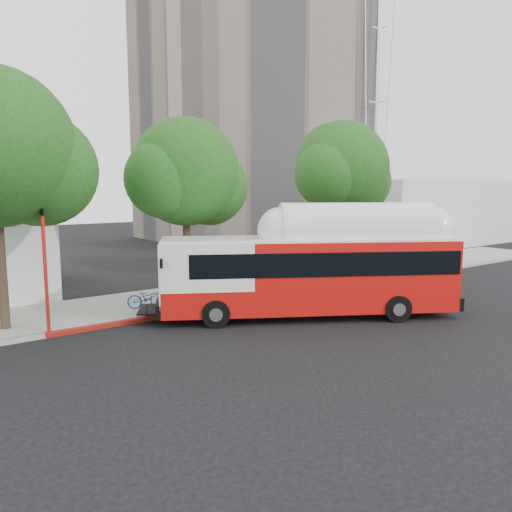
# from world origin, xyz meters

# --- Properties ---
(ground) EXTENTS (120.00, 120.00, 0.00)m
(ground) POSITION_xyz_m (0.00, 0.00, 0.00)
(ground) COLOR black
(ground) RESTS_ON ground
(sidewalk) EXTENTS (60.00, 5.00, 0.15)m
(sidewalk) POSITION_xyz_m (0.00, 6.50, 0.07)
(sidewalk) COLOR gray
(sidewalk) RESTS_ON ground
(curb_strip) EXTENTS (60.00, 0.30, 0.15)m
(curb_strip) POSITION_xyz_m (0.00, 3.90, 0.07)
(curb_strip) COLOR gray
(curb_strip) RESTS_ON ground
(red_curb_segment) EXTENTS (10.00, 0.32, 0.16)m
(red_curb_segment) POSITION_xyz_m (-3.00, 3.90, 0.08)
(red_curb_segment) COLOR maroon
(red_curb_segment) RESTS_ON ground
(street_tree_left) EXTENTS (6.67, 5.80, 9.74)m
(street_tree_left) POSITION_xyz_m (-8.53, 5.56, 6.60)
(street_tree_left) COLOR #2D2116
(street_tree_left) RESTS_ON ground
(street_tree_mid) EXTENTS (5.75, 5.00, 8.62)m
(street_tree_mid) POSITION_xyz_m (-0.59, 6.06, 5.91)
(street_tree_mid) COLOR #2D2116
(street_tree_mid) RESTS_ON ground
(street_tree_right) EXTENTS (6.21, 5.40, 9.18)m
(street_tree_right) POSITION_xyz_m (9.44, 5.86, 6.26)
(street_tree_right) COLOR #2D2116
(street_tree_right) RESTS_ON ground
(apartment_tower) EXTENTS (18.00, 18.00, 37.00)m
(apartment_tower) POSITION_xyz_m (18.00, 28.00, 17.62)
(apartment_tower) COLOR tan
(apartment_tower) RESTS_ON ground
(horizon_block) EXTENTS (20.00, 12.00, 6.00)m
(horizon_block) POSITION_xyz_m (30.00, 16.00, 3.00)
(horizon_block) COLOR silver
(horizon_block) RESTS_ON ground
(comms_tower) EXTENTS (2.80, 2.80, 40.00)m
(comms_tower) POSITION_xyz_m (26.00, 18.00, 20.00)
(comms_tower) COLOR silver
(comms_tower) RESTS_ON ground
(transit_bus) EXTENTS (12.41, 8.35, 3.84)m
(transit_bus) POSITION_xyz_m (1.81, 0.43, 1.80)
(transit_bus) COLOR red
(transit_bus) RESTS_ON ground
(signal_pole) EXTENTS (0.13, 0.44, 4.67)m
(signal_pole) POSITION_xyz_m (-7.79, 4.12, 2.40)
(signal_pole) COLOR red
(signal_pole) RESTS_ON ground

